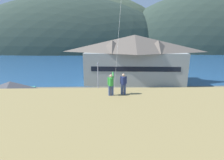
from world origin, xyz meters
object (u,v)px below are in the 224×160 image
parked_car_corner_spot (141,118)px  parked_car_back_row_left (180,114)px  parked_car_front_row_red (181,99)px  parked_car_back_row_right (216,112)px  parked_car_mid_row_far (69,99)px  parked_car_mid_row_center (66,118)px  person_companion (123,83)px  wharf_dock (109,71)px  person_kite_flyer (111,84)px  parked_car_front_row_silver (102,116)px  parking_light_pole (98,78)px  storage_shed_near_lot (12,98)px  parked_car_front_row_end (104,98)px  parked_car_lone_by_shed (143,97)px  moored_boat_wharfside (98,67)px  harbor_lodge (134,58)px

parked_car_corner_spot → parked_car_back_row_left: 5.79m
parked_car_front_row_red → parked_car_back_row_right: (2.94, -5.45, 0.00)m
parked_car_mid_row_far → parked_car_back_row_right: (22.26, -6.09, 0.00)m
parked_car_front_row_red → parked_car_mid_row_center: size_ratio=1.00×
parked_car_back_row_right → person_companion: (-14.22, -9.32, 6.98)m
wharf_dock → person_kite_flyer: 43.85m
parked_car_front_row_silver → parked_car_front_row_red: bearing=25.0°
parked_car_mid_row_far → parking_light_pole: size_ratio=0.65×
parking_light_pole → parked_car_back_row_left: bearing=-39.6°
parked_car_front_row_red → parked_car_back_row_right: 6.19m
parking_light_pole → parked_car_mid_row_center: bearing=-109.6°
person_kite_flyer → storage_shed_near_lot: bearing=140.8°
parked_car_front_row_end → parking_light_pole: 4.28m
parked_car_lone_by_shed → parked_car_front_row_end: bearing=-179.9°
moored_boat_wharfside → parked_car_front_row_red: 35.90m
storage_shed_near_lot → parked_car_front_row_red: storage_shed_near_lot is taller
parked_car_mid_row_far → parked_car_front_row_red: size_ratio=1.03×
parked_car_back_row_right → parked_car_back_row_left: size_ratio=0.98×
storage_shed_near_lot → parked_car_mid_row_far: (7.56, 3.77, -1.63)m
moored_boat_wharfside → parked_car_lone_by_shed: bearing=-73.1°
parked_car_front_row_silver → parked_car_back_row_left: size_ratio=0.99×
moored_boat_wharfside → parked_car_front_row_silver: moored_boat_wharfside is taller
parked_car_front_row_silver → parked_car_mid_row_center: same height
harbor_lodge → person_companion: size_ratio=14.76×
storage_shed_near_lot → parked_car_mid_row_far: size_ratio=1.62×
storage_shed_near_lot → wharf_dock: size_ratio=0.48×
harbor_lodge → person_companion: (-5.28, -29.96, 1.83)m
parked_car_front_row_silver → parked_car_back_row_left: 10.91m
storage_shed_near_lot → person_companion: (15.60, -11.63, 5.35)m
parked_car_mid_row_far → person_companion: person_companion is taller
moored_boat_wharfside → parked_car_lone_by_shed: moored_boat_wharfside is taller
wharf_dock → person_companion: (0.93, -42.92, 7.70)m
moored_boat_wharfside → person_companion: size_ratio=4.74×
storage_shed_near_lot → parking_light_pole: parking_light_pole is taller
parked_car_mid_row_far → parked_car_back_row_left: same height
parked_car_front_row_silver → parked_car_back_row_right: 16.34m
moored_boat_wharfside → parked_car_back_row_right: bearing=-63.4°
moored_boat_wharfside → parking_light_pole: size_ratio=1.24×
wharf_dock → moored_boat_wharfside: (-3.67, 4.04, 0.37)m
parked_car_back_row_right → person_kite_flyer: size_ratio=2.30×
wharf_dock → parked_car_back_row_right: (15.15, -33.60, 0.71)m
moored_boat_wharfside → parked_car_mid_row_far: moored_boat_wharfside is taller
wharf_dock → moored_boat_wharfside: 5.47m
parked_car_corner_spot → parked_car_mid_row_center: (-9.97, 0.37, 0.00)m
storage_shed_near_lot → wharf_dock: (14.67, 31.29, -2.34)m
parked_car_back_row_left → person_kite_flyer: bearing=-137.4°
parked_car_front_row_silver → parked_car_corner_spot: (5.22, -0.84, 0.00)m
storage_shed_near_lot → person_kite_flyer: 19.56m
moored_boat_wharfside → parked_car_mid_row_center: 38.96m
parked_car_mid_row_far → parked_car_lone_by_shed: 12.93m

